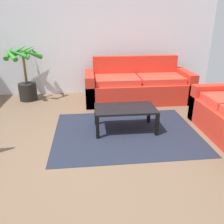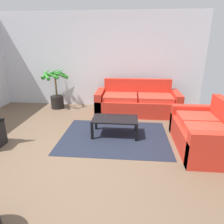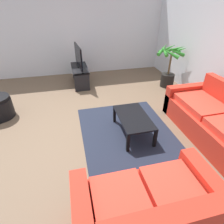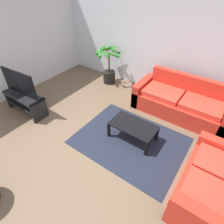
% 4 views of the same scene
% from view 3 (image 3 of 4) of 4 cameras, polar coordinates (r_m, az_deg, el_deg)
% --- Properties ---
extents(ground_plane, '(6.60, 6.60, 0.00)m').
position_cam_3_polar(ground_plane, '(3.90, -8.67, -2.85)').
color(ground_plane, brown).
extents(wall_left, '(0.06, 6.00, 2.70)m').
position_cam_3_polar(wall_left, '(6.27, -13.06, 23.43)').
color(wall_left, silver).
rests_on(wall_left, ground).
extents(couch_main, '(2.23, 0.90, 0.90)m').
position_cam_3_polar(couch_main, '(3.75, 30.41, -3.39)').
color(couch_main, red).
rests_on(couch_main, ground).
extents(couch_loveseat, '(0.90, 1.53, 0.90)m').
position_cam_3_polar(couch_loveseat, '(2.21, 11.61, -28.55)').
color(couch_loveseat, red).
rests_on(couch_loveseat, ground).
extents(tv_stand, '(1.10, 0.45, 0.50)m').
position_cam_3_polar(tv_stand, '(5.57, -9.93, 11.81)').
color(tv_stand, black).
rests_on(tv_stand, ground).
extents(tv, '(1.01, 0.12, 0.61)m').
position_cam_3_polar(tv, '(5.42, -10.39, 16.73)').
color(tv, black).
rests_on(tv, tv_stand).
extents(coffee_table, '(0.94, 0.53, 0.38)m').
position_cam_3_polar(coffee_table, '(3.37, 6.68, -2.09)').
color(coffee_table, black).
rests_on(coffee_table, ground).
extents(area_rug, '(2.20, 1.70, 0.01)m').
position_cam_3_polar(area_rug, '(3.53, 4.82, -6.64)').
color(area_rug, '#1E2333').
rests_on(area_rug, ground).
extents(potted_palm, '(0.82, 0.81, 1.16)m').
position_cam_3_polar(potted_palm, '(5.49, 17.32, 12.96)').
color(potted_palm, black).
rests_on(potted_palm, ground).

